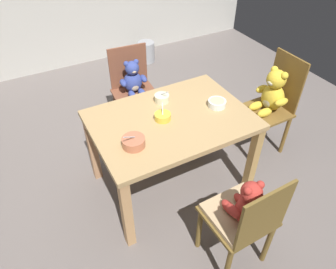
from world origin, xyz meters
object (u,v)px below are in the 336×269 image
metal_pail (146,52)px  porridge_bowl_cream_far_center (162,98)px  teddy_chair_far_center (133,85)px  porridge_bowl_terracotta_near_left (134,142)px  dining_table (171,128)px  porridge_bowl_yellow_center (163,116)px  porridge_bowl_white_near_right (217,103)px  teddy_chair_near_front (244,213)px  teddy_chair_near_right (272,98)px

metal_pail → porridge_bowl_cream_far_center: bearing=-111.1°
teddy_chair_far_center → metal_pail: teddy_chair_far_center is taller
porridge_bowl_terracotta_near_left → metal_pail: porridge_bowl_terracotta_near_left is taller
dining_table → porridge_bowl_yellow_center: porridge_bowl_yellow_center is taller
porridge_bowl_yellow_center → porridge_bowl_terracotta_near_left: 0.34m
porridge_bowl_cream_far_center → dining_table: bearing=-99.9°
dining_table → porridge_bowl_white_near_right: (0.38, -0.03, 0.12)m
porridge_bowl_white_near_right → porridge_bowl_cream_far_center: size_ratio=1.14×
porridge_bowl_cream_far_center → metal_pail: size_ratio=0.43×
porridge_bowl_yellow_center → porridge_bowl_white_near_right: 0.45m
dining_table → teddy_chair_far_center: (0.05, 0.84, -0.08)m
dining_table → porridge_bowl_yellow_center: (-0.06, 0.02, 0.12)m
teddy_chair_far_center → metal_pail: bearing=155.4°
teddy_chair_near_front → porridge_bowl_yellow_center: (-0.11, 0.84, 0.21)m
teddy_chair_near_front → porridge_bowl_white_near_right: (0.33, 0.79, 0.21)m
teddy_chair_near_front → metal_pail: size_ratio=3.05×
teddy_chair_far_center → porridge_bowl_yellow_center: size_ratio=6.93×
teddy_chair_far_center → metal_pail: (0.74, 1.31, -0.38)m
dining_table → porridge_bowl_terracotta_near_left: (-0.36, -0.15, 0.13)m
porridge_bowl_yellow_center → metal_pail: porridge_bowl_yellow_center is taller
teddy_chair_near_right → metal_pail: teddy_chair_near_right is taller
porridge_bowl_terracotta_near_left → metal_pail: bearing=63.5°
teddy_chair_near_front → porridge_bowl_cream_far_center: bearing=-0.8°
porridge_bowl_terracotta_near_left → teddy_chair_near_front: bearing=-58.4°
teddy_chair_near_front → porridge_bowl_yellow_center: 0.87m
teddy_chair_near_front → porridge_bowl_terracotta_near_left: (-0.42, 0.68, 0.22)m
teddy_chair_near_front → metal_pail: (0.73, 2.97, -0.38)m
teddy_chair_far_center → porridge_bowl_cream_far_center: 0.65m
porridge_bowl_cream_far_center → metal_pail: 2.15m
dining_table → porridge_bowl_white_near_right: size_ratio=8.45×
dining_table → porridge_bowl_cream_far_center: porridge_bowl_cream_far_center is taller
porridge_bowl_white_near_right → metal_pail: (0.40, 2.18, -0.59)m
porridge_bowl_white_near_right → porridge_bowl_terracotta_near_left: bearing=-171.2°
porridge_bowl_terracotta_near_left → metal_pail: size_ratio=0.56×
dining_table → porridge_bowl_white_near_right: bearing=-4.8°
dining_table → teddy_chair_near_right: (1.01, -0.00, -0.04)m
metal_pail → porridge_bowl_white_near_right: bearing=-100.4°
teddy_chair_near_right → porridge_bowl_yellow_center: bearing=-1.6°
teddy_chair_near_right → metal_pail: size_ratio=3.34×
teddy_chair_near_front → porridge_bowl_yellow_center: bearing=6.2°
teddy_chair_far_center → teddy_chair_near_right: teddy_chair_near_right is taller
teddy_chair_far_center → porridge_bowl_white_near_right: teddy_chair_far_center is taller
teddy_chair_near_front → porridge_bowl_yellow_center: teddy_chair_near_front is taller
teddy_chair_far_center → porridge_bowl_cream_far_center: teddy_chair_far_center is taller
teddy_chair_near_front → teddy_chair_far_center: bearing=-1.3°
porridge_bowl_yellow_center → metal_pail: 2.37m
teddy_chair_near_right → teddy_chair_near_front: bearing=40.2°
teddy_chair_near_right → porridge_bowl_yellow_center: (-1.07, 0.02, 0.16)m
teddy_chair_near_right → porridge_bowl_white_near_right: teddy_chair_near_right is taller
teddy_chair_near_right → porridge_bowl_cream_far_center: 1.01m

